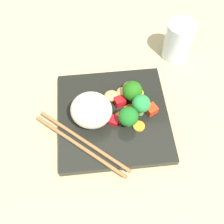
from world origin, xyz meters
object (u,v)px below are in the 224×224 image
object	(u,v)px
chopstick_pair	(82,143)
drinking_glass	(178,41)
rice_mound	(91,110)
broccoli_floret_1	(128,117)
square_plate	(113,117)
carrot_slice_5	(139,126)

from	to	relation	value
chopstick_pair	drinking_glass	distance (cm)	35.46
drinking_glass	rice_mound	bearing A→B (deg)	-140.88
rice_mound	drinking_glass	xyz separation A→B (cm)	(22.98, 18.69, -0.80)
rice_mound	broccoli_floret_1	xyz separation A→B (cm)	(7.61, -2.11, -0.37)
square_plate	carrot_slice_5	distance (cm)	6.49
rice_mound	chopstick_pair	world-z (taller)	rice_mound
rice_mound	broccoli_floret_1	world-z (taller)	rice_mound
broccoli_floret_1	drinking_glass	world-z (taller)	drinking_glass
carrot_slice_5	chopstick_pair	xyz separation A→B (cm)	(-12.72, -2.81, 0.15)
carrot_slice_5	broccoli_floret_1	bearing A→B (deg)	164.51
carrot_slice_5	drinking_glass	world-z (taller)	drinking_glass
broccoli_floret_1	chopstick_pair	world-z (taller)	broccoli_floret_1
rice_mound	chopstick_pair	bearing A→B (deg)	-115.65
carrot_slice_5	drinking_glass	distance (cm)	25.27
square_plate	rice_mound	distance (cm)	6.97
broccoli_floret_1	carrot_slice_5	bearing A→B (deg)	-15.49
square_plate	rice_mound	bearing A→B (deg)	-170.79
broccoli_floret_1	chopstick_pair	bearing A→B (deg)	-161.32
rice_mound	drinking_glass	distance (cm)	29.64
rice_mound	chopstick_pair	xyz separation A→B (cm)	(-2.69, -5.59, -3.75)
rice_mound	chopstick_pair	size ratio (longest dim) A/B	0.45
broccoli_floret_1	carrot_slice_5	world-z (taller)	broccoli_floret_1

